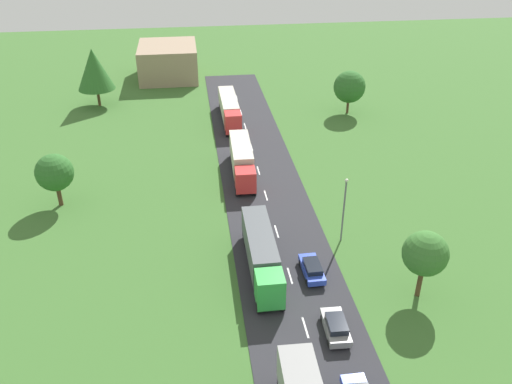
% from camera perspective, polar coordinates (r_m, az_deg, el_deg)
% --- Properties ---
extents(road, '(10.00, 140.00, 0.06)m').
position_cam_1_polar(road, '(45.55, 5.28, -14.12)').
color(road, '#2B2B30').
rests_on(road, ground).
extents(lane_marking_centre, '(0.16, 122.13, 0.01)m').
position_cam_1_polar(lane_marking_centre, '(43.19, 6.29, -17.22)').
color(lane_marking_centre, white).
rests_on(lane_marking_centre, road).
extents(truck_second, '(2.54, 12.45, 3.53)m').
position_cam_1_polar(truck_second, '(49.51, 0.61, -6.65)').
color(truck_second, green).
rests_on(truck_second, road).
extents(truck_third, '(2.81, 12.10, 3.71)m').
position_cam_1_polar(truck_third, '(66.63, -1.55, 3.65)').
color(truck_third, red).
rests_on(truck_third, road).
extents(truck_fourth, '(2.54, 13.97, 3.41)m').
position_cam_1_polar(truck_fourth, '(83.65, -2.93, 9.16)').
color(truck_fourth, red).
rests_on(truck_fourth, road).
extents(car_third, '(1.97, 4.18, 1.50)m').
position_cam_1_polar(car_third, '(44.42, 8.75, -14.36)').
color(car_third, gray).
rests_on(car_third, road).
extents(car_fourth, '(1.79, 4.34, 1.41)m').
position_cam_1_polar(car_fourth, '(49.98, 6.16, -8.34)').
color(car_fourth, blue).
rests_on(car_fourth, road).
extents(lamppost_second, '(0.36, 0.36, 7.31)m').
position_cam_1_polar(lamppost_second, '(53.34, 9.63, -1.58)').
color(lamppost_second, slate).
rests_on(lamppost_second, ground).
extents(tree_oak, '(4.28, 4.28, 6.41)m').
position_cam_1_polar(tree_oak, '(63.01, -21.23, 1.99)').
color(tree_oak, '#513823').
rests_on(tree_oak, ground).
extents(tree_birch, '(4.00, 4.00, 6.67)m').
position_cam_1_polar(tree_birch, '(47.44, 18.07, -6.45)').
color(tree_birch, '#513823').
rests_on(tree_birch, ground).
extents(tree_maple, '(6.15, 6.15, 9.72)m').
position_cam_1_polar(tree_maple, '(92.72, -17.32, 12.74)').
color(tree_maple, '#513823').
rests_on(tree_maple, ground).
extents(tree_pine, '(5.16, 5.16, 7.03)m').
position_cam_1_polar(tree_pine, '(87.29, 10.21, 11.28)').
color(tree_pine, '#513823').
rests_on(tree_pine, ground).
extents(distant_building, '(11.08, 13.30, 6.32)m').
position_cam_1_polar(distant_building, '(106.31, -9.60, 13.95)').
color(distant_building, '#9E846B').
rests_on(distant_building, ground).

